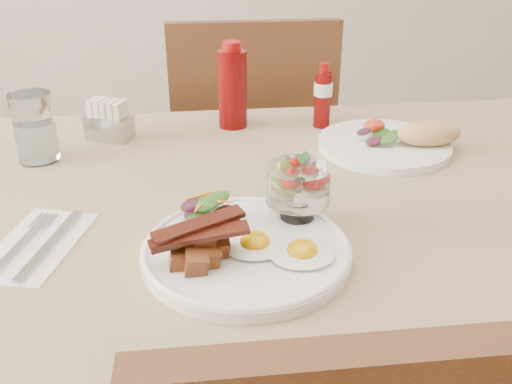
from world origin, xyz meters
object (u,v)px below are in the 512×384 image
Objects in this scene: chair_far at (250,160)px; ketchup_bottle at (232,88)px; table at (291,242)px; water_glass at (35,131)px; sugar_caddy at (109,122)px; main_plate at (246,252)px; fruit_cup at (298,184)px; hot_sauce_bottle at (323,96)px; second_plate at (395,141)px.

ketchup_bottle is at bearing -102.14° from chair_far.
ketchup_bottle reaches higher than table.
ketchup_bottle is 0.39m from water_glass.
ketchup_bottle is 1.42× the size of water_glass.
sugar_caddy is at bearing 37.26° from water_glass.
sugar_caddy is (-0.25, -0.05, -0.05)m from ketchup_bottle.
chair_far is 0.70m from water_glass.
main_plate is 0.51m from water_glass.
table is 0.68m from chair_far.
fruit_cup is at bearing 41.82° from main_plate.
sugar_caddy reaches higher than table.
hot_sauce_bottle is at bearing -72.04° from chair_far.
hot_sauce_bottle is (0.19, -0.02, -0.02)m from ketchup_bottle.
chair_far is 6.88× the size of hot_sauce_bottle.
water_glass is at bearing -119.49° from sugar_caddy.
chair_far is 0.60m from second_plate.
table is 9.84× the size of hot_sauce_bottle.
ketchup_bottle is at bearing 87.45° from main_plate.
water_glass is at bearing -133.35° from chair_far.
second_plate is 0.56m from sugar_caddy.
fruit_cup is at bearing -107.31° from hot_sauce_bottle.
hot_sauce_bottle is at bearing 69.64° from table.
chair_far is 0.46m from ketchup_bottle.
water_glass is at bearing 177.57° from second_plate.
hot_sauce_bottle is (-0.11, 0.14, 0.05)m from second_plate.
sugar_caddy is (-0.32, 0.29, 0.12)m from table.
second_plate is 0.35m from ketchup_bottle.
hot_sauce_bottle reaches higher than main_plate.
chair_far is at bearing 72.70° from sugar_caddy.
hot_sauce_bottle reaches higher than second_plate.
table is 0.38m from ketchup_bottle.
chair_far is (0.00, 0.66, -0.14)m from table.
water_glass is (-0.67, 0.03, 0.04)m from second_plate.
table is 4.93× the size of second_plate.
chair_far is at bearing 114.61° from second_plate.
chair_far is 0.47m from hot_sauce_bottle.
main_plate is at bearing -40.25° from sugar_caddy.
ketchup_bottle is 1.77× the size of sugar_caddy.
main_plate is at bearing -96.39° from chair_far.
hot_sauce_bottle is at bearing 66.54° from main_plate.
table is 14.12× the size of fruit_cup.
table is 7.46× the size of ketchup_bottle.
sugar_caddy is at bearing 128.82° from fruit_cup.
ketchup_bottle reaches higher than hot_sauce_bottle.
fruit_cup reaches higher than table.
water_glass is at bearing 145.45° from fruit_cup.
ketchup_bottle is at bearing 33.63° from sugar_caddy.
chair_far is 9.87× the size of fruit_cup.
fruit_cup is 0.53× the size of ketchup_bottle.
fruit_cup is 0.52m from water_glass.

